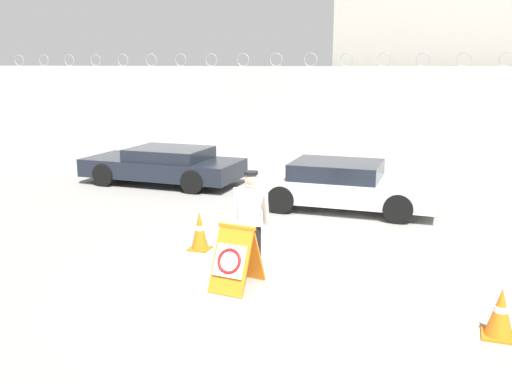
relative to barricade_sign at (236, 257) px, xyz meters
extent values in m
plane|color=gray|center=(0.60, 0.84, -0.50)|extent=(90.00, 90.00, 0.00)
cube|color=beige|center=(0.60, 11.99, 1.17)|extent=(36.00, 0.30, 3.33)
torus|color=gray|center=(-14.49, 11.99, 3.05)|extent=(0.47, 0.03, 0.47)
torus|color=gray|center=(-13.23, 11.99, 3.05)|extent=(0.47, 0.03, 0.47)
torus|color=gray|center=(-11.97, 11.99, 3.05)|extent=(0.47, 0.03, 0.47)
torus|color=gray|center=(-10.72, 11.99, 3.05)|extent=(0.47, 0.03, 0.47)
torus|color=gray|center=(-9.46, 11.99, 3.05)|extent=(0.47, 0.03, 0.47)
torus|color=gray|center=(-8.20, 11.99, 3.05)|extent=(0.47, 0.03, 0.47)
torus|color=gray|center=(-6.95, 11.99, 3.05)|extent=(0.47, 0.03, 0.47)
torus|color=gray|center=(-5.69, 11.99, 3.05)|extent=(0.47, 0.03, 0.47)
torus|color=gray|center=(-4.43, 11.99, 3.05)|extent=(0.47, 0.03, 0.47)
torus|color=gray|center=(-3.17, 11.99, 3.05)|extent=(0.47, 0.03, 0.47)
torus|color=gray|center=(-1.92, 11.99, 3.05)|extent=(0.47, 0.03, 0.47)
torus|color=gray|center=(-0.66, 11.99, 3.05)|extent=(0.47, 0.03, 0.47)
torus|color=gray|center=(0.60, 11.99, 3.05)|extent=(0.47, 0.03, 0.47)
torus|color=gray|center=(1.85, 11.99, 3.05)|extent=(0.47, 0.03, 0.47)
torus|color=gray|center=(3.11, 11.99, 3.05)|extent=(0.47, 0.03, 0.47)
torus|color=gray|center=(4.37, 11.99, 3.05)|extent=(0.47, 0.03, 0.47)
cube|color=#B2ADA3|center=(1.96, 16.64, 2.84)|extent=(6.83, 6.50, 6.67)
cube|color=orange|center=(-0.02, -0.15, -0.02)|extent=(0.63, 0.51, 0.97)
cube|color=orange|center=(0.03, 0.26, -0.02)|extent=(0.63, 0.51, 0.97)
cube|color=orange|center=(0.01, 0.06, 0.48)|extent=(0.63, 0.13, 0.05)
cube|color=white|center=(-0.02, -0.19, 0.00)|extent=(0.52, 0.27, 0.46)
torus|color=red|center=(-0.02, -0.20, 0.00)|extent=(0.42, 0.25, 0.39)
cylinder|color=black|center=(-0.11, 0.76, -0.09)|extent=(0.15, 0.15, 0.80)
cylinder|color=black|center=(0.06, 0.80, -0.09)|extent=(0.15, 0.15, 0.80)
cube|color=silver|center=(-0.03, 0.78, 0.62)|extent=(0.45, 0.30, 0.62)
sphere|color=#DBB293|center=(-0.03, 0.78, 1.08)|extent=(0.22, 0.22, 0.22)
cylinder|color=silver|center=(-0.28, 0.73, 0.63)|extent=(0.09, 0.09, 0.59)
cylinder|color=silver|center=(0.25, 0.73, 0.60)|extent=(0.15, 0.34, 0.57)
cylinder|color=black|center=(-0.03, 0.78, 1.18)|extent=(0.23, 0.23, 0.05)
cube|color=orange|center=(-1.33, 1.51, -0.48)|extent=(0.37, 0.37, 0.03)
cone|color=orange|center=(-1.33, 1.51, -0.12)|extent=(0.32, 0.32, 0.69)
cylinder|color=white|center=(-1.33, 1.51, -0.08)|extent=(0.16, 0.16, 0.10)
cube|color=orange|center=(3.78, -0.41, -0.48)|extent=(0.41, 0.41, 0.03)
cone|color=orange|center=(3.78, -0.41, -0.15)|extent=(0.35, 0.35, 0.63)
cylinder|color=white|center=(3.78, -0.41, -0.12)|extent=(0.17, 0.17, 0.09)
cylinder|color=black|center=(-6.32, 5.76, -0.17)|extent=(0.65, 0.21, 0.65)
cylinder|color=black|center=(-6.29, 7.56, -0.17)|extent=(0.65, 0.21, 0.65)
cylinder|color=black|center=(-3.51, 5.72, -0.17)|extent=(0.65, 0.21, 0.65)
cylinder|color=black|center=(-3.49, 7.53, -0.17)|extent=(0.65, 0.21, 0.65)
cube|color=black|center=(-4.90, 6.64, -0.02)|extent=(4.55, 1.98, 0.51)
cube|color=black|center=(-4.68, 6.64, 0.40)|extent=(2.20, 1.76, 0.33)
cylinder|color=black|center=(1.97, 6.35, -0.17)|extent=(0.65, 0.21, 0.65)
cylinder|color=black|center=(1.99, 4.60, -0.17)|extent=(0.65, 0.21, 0.65)
cylinder|color=black|center=(-0.69, 6.32, -0.17)|extent=(0.65, 0.21, 0.65)
cylinder|color=black|center=(-0.67, 4.57, -0.17)|extent=(0.65, 0.21, 0.65)
cube|color=silver|center=(0.65, 5.46, -0.01)|extent=(4.32, 1.91, 0.52)
cube|color=black|center=(0.44, 5.45, 0.45)|extent=(2.09, 1.70, 0.39)
camera|label=1|loc=(3.11, -7.78, 2.92)|focal=40.00mm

